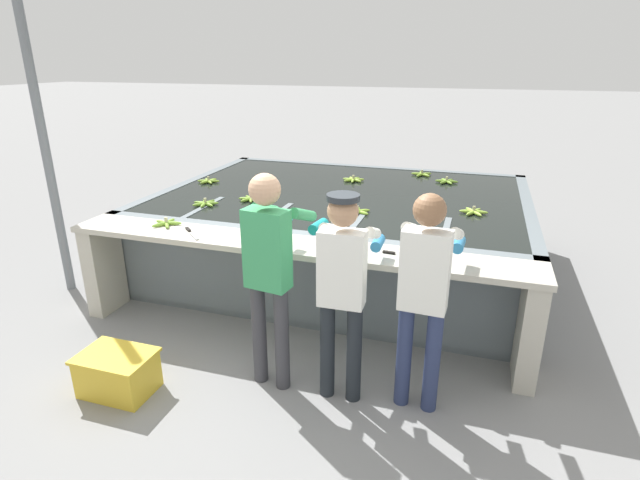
{
  "coord_description": "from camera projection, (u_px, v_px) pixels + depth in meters",
  "views": [
    {
      "loc": [
        1.45,
        -3.43,
        2.4
      ],
      "look_at": [
        0.0,
        1.1,
        0.65
      ],
      "focal_mm": 28.0,
      "sensor_mm": 36.0,
      "label": 1
    }
  ],
  "objects": [
    {
      "name": "worker_2",
      "position": [
        425.0,
        285.0,
        3.37
      ],
      "size": [
        0.43,
        0.72,
        1.6
      ],
      "color": "navy",
      "rests_on": "ground"
    },
    {
      "name": "banana_bunch_floating_4",
      "position": [
        422.0,
        174.0,
        6.58
      ],
      "size": [
        0.27,
        0.28,
        0.08
      ],
      "color": "#8CB738",
      "rests_on": "wash_tank"
    },
    {
      "name": "banana_bunch_floating_6",
      "position": [
        353.0,
        180.0,
        6.29
      ],
      "size": [
        0.28,
        0.28,
        0.08
      ],
      "color": "#93BC3D",
      "rests_on": "wash_tank"
    },
    {
      "name": "worker_1",
      "position": [
        343.0,
        280.0,
        3.47
      ],
      "size": [
        0.42,
        0.72,
        1.57
      ],
      "color": "#1E2328",
      "rests_on": "ground"
    },
    {
      "name": "knife_0",
      "position": [
        398.0,
        254.0,
        3.93
      ],
      "size": [
        0.35,
        0.07,
        0.02
      ],
      "color": "silver",
      "rests_on": "work_ledge"
    },
    {
      "name": "banana_bunch_floating_3",
      "position": [
        474.0,
        212.0,
        4.98
      ],
      "size": [
        0.28,
        0.27,
        0.08
      ],
      "color": "#9EC642",
      "rests_on": "wash_tank"
    },
    {
      "name": "wash_tank",
      "position": [
        343.0,
        231.0,
        5.92
      ],
      "size": [
        4.12,
        3.11,
        0.93
      ],
      "color": "slate",
      "rests_on": "ground"
    },
    {
      "name": "support_post_left",
      "position": [
        44.0,
        143.0,
        4.96
      ],
      "size": [
        0.09,
        0.09,
        3.2
      ],
      "color": "slate",
      "rests_on": "ground"
    },
    {
      "name": "banana_bunch_floating_7",
      "position": [
        205.0,
        203.0,
        5.27
      ],
      "size": [
        0.28,
        0.28,
        0.08
      ],
      "color": "#75A333",
      "rests_on": "wash_tank"
    },
    {
      "name": "banana_bunch_ledge_0",
      "position": [
        166.0,
        223.0,
        4.62
      ],
      "size": [
        0.28,
        0.27,
        0.08
      ],
      "color": "#75A333",
      "rests_on": "work_ledge"
    },
    {
      "name": "banana_bunch_floating_0",
      "position": [
        357.0,
        211.0,
        5.0
      ],
      "size": [
        0.27,
        0.28,
        0.08
      ],
      "color": "#8CB738",
      "rests_on": "wash_tank"
    },
    {
      "name": "banana_bunch_ledge_1",
      "position": [
        261.0,
        235.0,
        4.33
      ],
      "size": [
        0.28,
        0.28,
        0.08
      ],
      "color": "#7FAD33",
      "rests_on": "work_ledge"
    },
    {
      "name": "ground_plane",
      "position": [
        281.0,
        353.0,
        4.31
      ],
      "size": [
        80.0,
        80.0,
        0.0
      ],
      "primitive_type": "plane",
      "color": "gray",
      "rests_on": "ground"
    },
    {
      "name": "banana_bunch_floating_1",
      "position": [
        447.0,
        181.0,
        6.2
      ],
      "size": [
        0.28,
        0.26,
        0.08
      ],
      "color": "#75A333",
      "rests_on": "wash_tank"
    },
    {
      "name": "worker_0",
      "position": [
        270.0,
        263.0,
        3.6
      ],
      "size": [
        0.47,
        0.74,
        1.67
      ],
      "color": "#38383D",
      "rests_on": "ground"
    },
    {
      "name": "knife_1",
      "position": [
        190.0,
        232.0,
        4.43
      ],
      "size": [
        0.28,
        0.26,
        0.02
      ],
      "color": "silver",
      "rests_on": "work_ledge"
    },
    {
      "name": "work_ledge",
      "position": [
        289.0,
        274.0,
        4.28
      ],
      "size": [
        4.12,
        0.45,
        0.93
      ],
      "color": "#B7B2A3",
      "rests_on": "ground"
    },
    {
      "name": "crate",
      "position": [
        118.0,
        373.0,
        3.76
      ],
      "size": [
        0.55,
        0.39,
        0.32
      ],
      "color": "gold",
      "rests_on": "ground"
    },
    {
      "name": "banana_bunch_floating_5",
      "position": [
        251.0,
        199.0,
        5.44
      ],
      "size": [
        0.28,
        0.28,
        0.08
      ],
      "color": "#75A333",
      "rests_on": "wash_tank"
    },
    {
      "name": "banana_bunch_floating_2",
      "position": [
        208.0,
        181.0,
        6.22
      ],
      "size": [
        0.28,
        0.28,
        0.08
      ],
      "color": "#8CB738",
      "rests_on": "wash_tank"
    }
  ]
}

